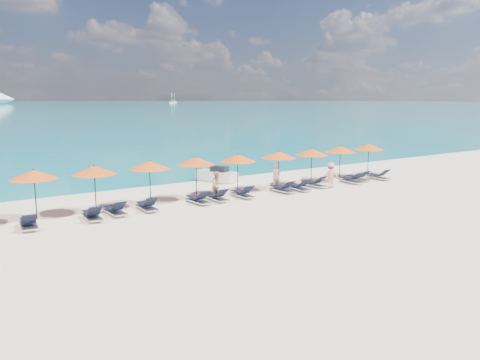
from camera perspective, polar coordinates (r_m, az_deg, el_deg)
ground at (r=21.81m, az=4.41°, el=-4.23°), size 1400.00×1400.00×0.00m
sailboat_near at (r=544.12m, az=-8.30°, el=9.36°), size 6.43×2.14×11.78m
sailboat_far at (r=643.44m, az=-8.00°, el=9.43°), size 6.30×2.10×11.56m
jetski at (r=30.44m, az=-2.83°, el=0.60°), size 2.01×2.93×0.98m
beachgoer_a at (r=27.28m, az=4.46°, el=0.34°), size 0.58×0.38×1.60m
beachgoer_b at (r=24.86m, az=-2.79°, el=-0.68°), size 0.75×0.45×1.51m
beachgoer_c at (r=28.45m, az=10.96°, el=0.56°), size 1.12×0.88×1.58m
umbrella_1 at (r=22.47m, az=-23.85°, el=0.61°), size 2.10×2.10×2.28m
umbrella_2 at (r=22.83m, az=-17.36°, el=1.15°), size 2.10×2.10×2.28m
umbrella_3 at (r=23.93m, az=-10.98°, el=1.80°), size 2.10×2.10×2.28m
umbrella_4 at (r=25.13m, az=-5.39°, el=2.32°), size 2.10×2.10×2.28m
umbrella_5 at (r=26.28m, az=-0.28°, el=2.69°), size 2.10×2.10×2.28m
umbrella_6 at (r=27.89m, az=4.76°, el=3.07°), size 2.10×2.10×2.28m
umbrella_7 at (r=29.62m, az=8.73°, el=3.39°), size 2.10×2.10×2.28m
umbrella_8 at (r=31.61m, az=12.14°, el=3.69°), size 2.10×2.10×2.28m
umbrella_9 at (r=33.66m, az=15.42°, el=3.92°), size 2.10×2.10×2.28m
lounger_2 at (r=21.29m, az=-24.38°, el=-4.80°), size 0.77×1.75×0.66m
lounger_3 at (r=21.77m, az=-17.58°, el=-4.06°), size 0.73×1.74×0.66m
lounger_4 at (r=22.40m, az=-15.00°, el=-3.55°), size 0.67×1.72×0.66m
lounger_5 at (r=22.94m, az=-11.28°, el=-3.09°), size 0.71×1.73×0.66m
lounger_6 at (r=24.03m, az=-5.12°, el=-2.34°), size 0.70×1.73×0.66m
lounger_7 at (r=24.59m, az=-2.84°, el=-2.03°), size 0.67×1.72×0.66m
lounger_8 at (r=25.41m, az=0.30°, el=-1.63°), size 0.66×1.71×0.66m
lounger_9 at (r=26.88m, az=5.20°, el=-1.03°), size 0.68×1.72×0.66m
lounger_10 at (r=27.53m, az=7.17°, el=-0.81°), size 0.70×1.73×0.66m
lounger_11 at (r=28.74m, az=9.00°, el=-0.40°), size 0.75×1.74×0.66m
lounger_12 at (r=30.50m, az=13.37°, el=0.04°), size 0.73×1.74×0.66m
lounger_13 at (r=31.44m, az=14.19°, el=0.30°), size 0.67×1.72×0.66m
lounger_14 at (r=32.40m, az=16.45°, el=0.47°), size 0.66×1.72×0.66m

